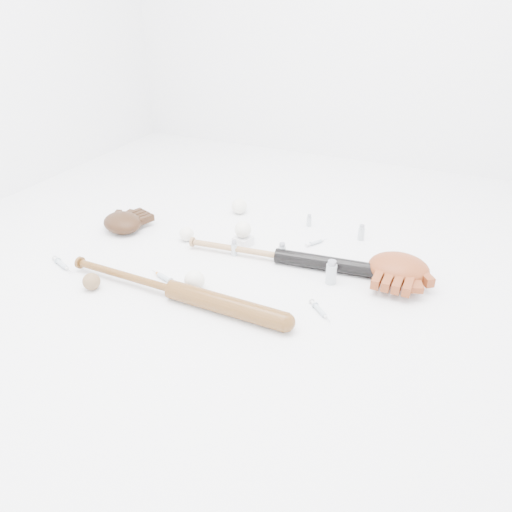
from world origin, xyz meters
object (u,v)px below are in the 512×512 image
at_px(glove_dark, 122,222).
at_px(pedestal, 243,241).
at_px(bat_dark, 278,256).
at_px(bat_wood, 173,289).

distance_m(glove_dark, pedestal, 0.58).
height_order(bat_dark, pedestal, bat_dark).
bearing_deg(bat_wood, glove_dark, 145.50).
relative_size(bat_wood, glove_dark, 4.09).
bearing_deg(glove_dark, bat_dark, 22.49).
distance_m(bat_dark, pedestal, 0.21).
bearing_deg(bat_wood, pedestal, 84.58).
xyz_separation_m(bat_wood, pedestal, (0.06, 0.48, -0.02)).
xyz_separation_m(bat_dark, glove_dark, (-0.77, -0.03, 0.01)).
bearing_deg(pedestal, glove_dark, -169.90).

